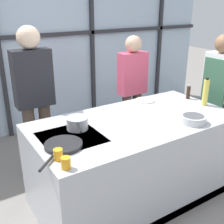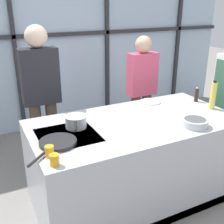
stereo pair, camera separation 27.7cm
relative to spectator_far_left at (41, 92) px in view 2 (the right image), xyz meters
name	(u,v)px [view 2 (the right image)]	position (x,y,z in m)	size (l,w,h in m)	color
ground_plane	(133,195)	(0.70, -0.99, -1.04)	(18.00, 18.00, 0.00)	gray
back_window_wall	(63,43)	(0.70, 1.32, 0.37)	(6.40, 0.10, 2.80)	silver
demo_island	(134,160)	(0.70, -1.00, -0.58)	(2.09, 1.07, 0.91)	#B7BABF
spectator_far_left	(41,92)	(0.00, 0.00, 0.00)	(0.43, 0.25, 1.80)	#47382D
spectator_center_left	(142,86)	(1.40, 0.00, -0.12)	(0.40, 0.23, 1.61)	#47382D
frying_pan	(57,142)	(-0.14, -1.13, -0.11)	(0.47, 0.45, 0.03)	#232326
saucepan	(76,121)	(0.12, -0.87, -0.06)	(0.21, 0.37, 0.12)	silver
white_plate	(151,102)	(1.16, -0.59, -0.12)	(0.24, 0.24, 0.01)	white
mixing_bowl	(195,122)	(1.15, -1.35, -0.09)	(0.25, 0.25, 0.07)	silver
oil_bottle	(213,95)	(1.65, -1.07, 0.03)	(0.07, 0.07, 0.32)	#E0CC4C
pepper_grinder	(196,95)	(1.66, -0.80, -0.05)	(0.05, 0.05, 0.18)	#332319
juice_glass_near	(54,160)	(-0.25, -1.43, -0.08)	(0.07, 0.07, 0.09)	orange
juice_glass_far	(49,151)	(-0.25, -1.29, -0.08)	(0.07, 0.07, 0.09)	orange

